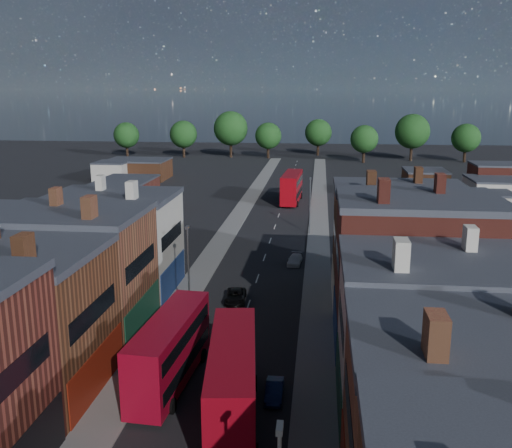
% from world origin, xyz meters
% --- Properties ---
extents(pavement_west, '(3.00, 200.00, 0.12)m').
position_xyz_m(pavement_west, '(-6.50, 50.00, 0.06)').
color(pavement_west, gray).
rests_on(pavement_west, ground).
extents(pavement_east, '(3.00, 200.00, 0.12)m').
position_xyz_m(pavement_east, '(6.50, 50.00, 0.06)').
color(pavement_east, gray).
rests_on(pavement_east, ground).
extents(lamp_post_2, '(0.25, 0.70, 8.12)m').
position_xyz_m(lamp_post_2, '(-5.20, 30.00, 4.70)').
color(lamp_post_2, slate).
rests_on(lamp_post_2, ground).
extents(lamp_post_3, '(0.25, 0.70, 8.12)m').
position_xyz_m(lamp_post_3, '(5.20, 60.00, 4.70)').
color(lamp_post_3, slate).
rests_on(lamp_post_3, ground).
extents(bus_0, '(3.43, 11.37, 4.84)m').
position_xyz_m(bus_0, '(-3.50, 16.83, 2.61)').
color(bus_0, '#A80921').
rests_on(bus_0, ground).
extents(bus_1, '(4.10, 12.17, 5.15)m').
position_xyz_m(bus_1, '(1.50, 12.58, 2.78)').
color(bus_1, '#A50919').
rests_on(bus_1, ground).
extents(bus_2, '(3.62, 12.48, 5.33)m').
position_xyz_m(bus_2, '(1.50, 83.26, 2.88)').
color(bus_2, '#9C060F').
rests_on(bus_2, ground).
extents(car_1, '(1.18, 3.28, 1.07)m').
position_xyz_m(car_1, '(3.80, 15.73, 0.54)').
color(car_1, navy).
rests_on(car_1, ground).
extents(car_2, '(2.18, 4.27, 1.15)m').
position_xyz_m(car_2, '(-1.33, 32.85, 0.58)').
color(car_2, black).
rests_on(car_2, ground).
extents(car_3, '(1.85, 3.85, 1.08)m').
position_xyz_m(car_3, '(3.80, 45.75, 0.54)').
color(car_3, silver).
rests_on(car_3, ground).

